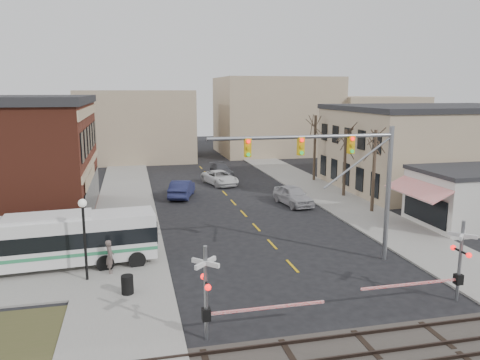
% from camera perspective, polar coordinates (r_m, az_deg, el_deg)
% --- Properties ---
extents(ground, '(160.00, 160.00, 0.00)m').
position_cam_1_polar(ground, '(25.93, 7.89, -11.93)').
color(ground, black).
rests_on(ground, ground).
extents(sidewalk_west, '(5.00, 60.00, 0.12)m').
position_cam_1_polar(sidewalk_west, '(43.41, -13.76, -2.68)').
color(sidewalk_west, gray).
rests_on(sidewalk_west, ground).
extents(sidewalk_east, '(5.00, 60.00, 0.12)m').
position_cam_1_polar(sidewalk_east, '(47.10, 10.01, -1.47)').
color(sidewalk_east, gray).
rests_on(sidewalk_east, ground).
extents(rail_tracks, '(160.00, 3.91, 0.14)m').
position_cam_1_polar(rail_tracks, '(19.44, 16.89, -20.20)').
color(rail_tracks, '#2D231E').
rests_on(rail_tracks, ground).
extents(tan_building, '(20.30, 15.30, 8.50)m').
position_cam_1_polar(tan_building, '(52.59, 22.83, 3.76)').
color(tan_building, tan).
rests_on(tan_building, ground).
extents(awning_shop, '(9.74, 6.20, 4.30)m').
position_cam_1_polar(awning_shop, '(39.11, 26.50, -1.85)').
color(awning_shop, beige).
rests_on(awning_shop, ground).
extents(tree_east_a, '(0.28, 0.28, 6.75)m').
position_cam_1_polar(tree_east_a, '(39.84, 16.00, 1.05)').
color(tree_east_a, '#382B21').
rests_on(tree_east_a, sidewalk_east).
extents(tree_east_b, '(0.28, 0.28, 6.30)m').
position_cam_1_polar(tree_east_b, '(45.26, 12.65, 2.06)').
color(tree_east_b, '#382B21').
rests_on(tree_east_b, sidewalk_east).
extents(tree_east_c, '(0.28, 0.28, 7.20)m').
position_cam_1_polar(tree_east_c, '(52.52, 9.09, 3.88)').
color(tree_east_c, '#382B21').
rests_on(tree_east_c, sidewalk_east).
extents(transit_bus, '(11.88, 3.45, 3.02)m').
position_cam_1_polar(transit_bus, '(28.53, -22.21, -6.85)').
color(transit_bus, silver).
rests_on(transit_bus, ground).
extents(traffic_signal_mast, '(10.84, 0.30, 8.00)m').
position_cam_1_polar(traffic_signal_mast, '(27.06, 12.44, 1.64)').
color(traffic_signal_mast, gray).
rests_on(traffic_signal_mast, ground).
extents(rr_crossing_west, '(5.60, 1.36, 4.00)m').
position_cam_1_polar(rr_crossing_west, '(19.39, -2.90, -13.63)').
color(rr_crossing_west, gray).
rests_on(rr_crossing_west, ground).
extents(rr_crossing_east, '(5.60, 1.36, 4.00)m').
position_cam_1_polar(rr_crossing_east, '(24.65, 24.44, -9.17)').
color(rr_crossing_east, gray).
rests_on(rr_crossing_east, ground).
extents(street_lamp, '(0.44, 0.44, 4.40)m').
position_cam_1_polar(street_lamp, '(25.67, -18.52, -4.95)').
color(street_lamp, black).
rests_on(street_lamp, sidewalk_west).
extents(trash_bin, '(0.60, 0.60, 0.94)m').
position_cam_1_polar(trash_bin, '(24.25, -13.57, -12.29)').
color(trash_bin, black).
rests_on(trash_bin, sidewalk_west).
extents(car_a, '(2.67, 5.26, 1.72)m').
position_cam_1_polar(car_a, '(41.68, 6.50, -1.87)').
color(car_a, '#9E9DA1').
rests_on(car_a, ground).
extents(car_b, '(3.12, 5.38, 1.68)m').
position_cam_1_polar(car_b, '(44.64, -7.10, -1.05)').
color(car_b, '#1A1F43').
rests_on(car_b, ground).
extents(car_c, '(3.74, 5.78, 1.48)m').
position_cam_1_polar(car_c, '(50.37, -2.46, 0.28)').
color(car_c, silver).
rests_on(car_c, ground).
extents(car_d, '(2.36, 4.98, 1.40)m').
position_cam_1_polar(car_d, '(55.61, -2.30, 1.25)').
color(car_d, '#424247').
rests_on(car_d, ground).
extents(pedestrian_near, '(0.49, 0.71, 1.86)m').
position_cam_1_polar(pedestrian_near, '(26.94, -15.58, -8.96)').
color(pedestrian_near, '#61524E').
rests_on(pedestrian_near, sidewalk_west).
extents(pedestrian_far, '(0.88, 0.79, 1.48)m').
position_cam_1_polar(pedestrian_far, '(32.30, -17.53, -6.09)').
color(pedestrian_far, '#383862').
rests_on(pedestrian_far, sidewalk_west).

